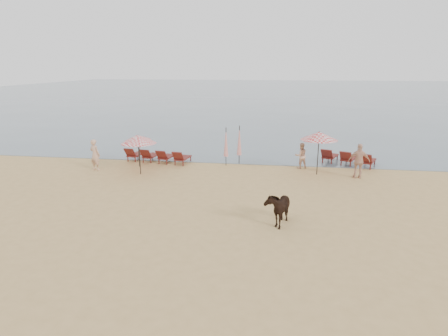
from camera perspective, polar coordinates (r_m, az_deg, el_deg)
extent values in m
plane|color=tan|center=(14.47, -2.91, -9.44)|extent=(120.00, 120.00, 0.00)
cube|color=#51606B|center=(93.11, 6.84, 11.54)|extent=(160.00, 140.00, 0.06)
cube|color=maroon|center=(25.54, -13.22, 2.04)|extent=(0.87, 1.51, 0.08)
cube|color=maroon|center=(24.84, -14.13, 2.28)|extent=(0.72, 0.56, 0.62)
cube|color=maroon|center=(25.00, -11.00, 1.88)|extent=(0.87, 1.51, 0.08)
cube|color=maroon|center=(24.29, -11.86, 2.13)|extent=(0.72, 0.56, 0.62)
cube|color=maroon|center=(24.51, -8.68, 1.72)|extent=(0.87, 1.51, 0.08)
cube|color=maroon|center=(23.78, -9.50, 1.97)|extent=(0.72, 0.56, 0.62)
cube|color=maroon|center=(24.05, -6.28, 1.55)|extent=(0.87, 1.51, 0.08)
cube|color=maroon|center=(23.31, -7.03, 1.80)|extent=(0.72, 0.56, 0.62)
cube|color=maroon|center=(25.26, 15.88, 1.76)|extent=(1.24, 1.65, 0.09)
cube|color=maroon|center=(24.44, 15.40, 2.07)|extent=(0.83, 0.73, 0.66)
cube|color=maroon|center=(24.98, 18.47, 1.40)|extent=(1.24, 1.65, 0.09)
cube|color=maroon|center=(24.15, 18.06, 1.70)|extent=(0.83, 0.73, 0.66)
cube|color=maroon|center=(24.75, 21.11, 1.03)|extent=(1.24, 1.65, 0.09)
cube|color=maroon|center=(23.91, 20.79, 1.32)|extent=(0.83, 0.73, 0.66)
cylinder|color=black|center=(21.88, -12.73, 1.69)|extent=(0.05, 0.05, 2.07)
cone|color=red|center=(21.67, -12.88, 4.23)|extent=(1.97, 1.97, 0.42)
sphere|color=black|center=(21.64, -12.91, 4.72)|extent=(0.08, 0.08, 0.08)
cylinder|color=black|center=(23.60, -12.87, 2.39)|extent=(0.04, 0.04, 1.84)
cone|color=red|center=(23.43, -13.00, 4.48)|extent=(1.63, 1.66, 0.55)
sphere|color=black|center=(23.40, -13.03, 4.89)|extent=(0.07, 0.07, 0.07)
cylinder|color=black|center=(21.91, 14.12, 1.94)|extent=(0.05, 0.05, 2.31)
cone|color=red|center=(21.69, 14.31, 4.78)|extent=(2.05, 2.05, 0.46)
sphere|color=black|center=(21.65, 14.35, 5.31)|extent=(0.08, 0.08, 0.08)
cylinder|color=black|center=(23.53, 2.34, 3.51)|extent=(0.05, 0.05, 2.47)
cone|color=red|center=(23.47, 2.35, 4.22)|extent=(0.30, 0.30, 1.85)
cylinder|color=black|center=(23.23, 0.31, 3.28)|extent=(0.05, 0.05, 2.40)
cone|color=red|center=(23.17, 0.31, 3.97)|extent=(0.29, 0.29, 1.80)
imported|color=black|center=(14.93, 8.25, -5.87)|extent=(1.13, 1.79, 1.40)
imported|color=tan|center=(23.55, -19.06, 1.93)|extent=(0.79, 0.65, 1.87)
imported|color=tan|center=(23.14, 11.64, 1.86)|extent=(0.92, 0.82, 1.57)
imported|color=tan|center=(21.93, 19.89, 1.00)|extent=(1.16, 0.53, 1.94)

